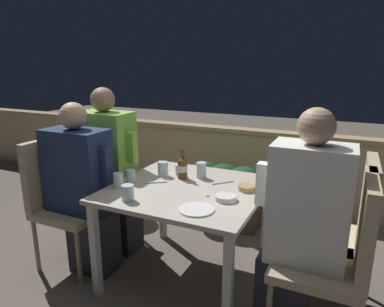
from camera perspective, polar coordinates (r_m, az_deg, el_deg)
name	(u,v)px	position (r m, az deg, el deg)	size (l,w,h in m)	color
ground_plane	(188,276)	(2.68, -0.71, -19.81)	(16.00, 16.00, 0.00)	#665B51
parapet_wall	(250,165)	(3.87, 9.57, -1.95)	(9.00, 0.18, 0.83)	tan
dining_table	(187,198)	(2.38, -0.76, -7.39)	(1.01, 0.99, 0.70)	#BCB2A3
planter_hedge	(222,190)	(3.35, 4.99, -6.07)	(0.75, 0.47, 0.58)	brown
chair_left_near	(62,192)	(2.79, -20.90, -5.95)	(0.48, 0.47, 0.98)	tan
person_navy_jumper	(83,189)	(2.63, -17.70, -5.72)	(0.51, 0.26, 1.26)	#282833
chair_left_far	(91,178)	(3.03, -16.51, -3.96)	(0.48, 0.47, 0.98)	tan
person_green_blouse	(110,171)	(2.87, -13.44, -2.79)	(0.50, 0.26, 1.34)	#282833
chair_right_near	(342,249)	(2.02, 23.67, -14.34)	(0.48, 0.47, 0.98)	tan
person_white_polo	(301,227)	(1.99, 17.68, -11.55)	(0.49, 0.26, 1.31)	#282833
chair_right_far	(347,223)	(2.33, 24.42, -10.46)	(0.48, 0.47, 0.98)	tan
beer_bottle	(183,167)	(2.50, -1.58, -2.29)	(0.07, 0.07, 0.23)	brown
plate_0	(196,209)	(2.00, 0.74, -9.29)	(0.21, 0.21, 0.01)	white
bowl_0	(247,188)	(2.32, 9.11, -5.62)	(0.12, 0.12, 0.03)	tan
bowl_1	(226,197)	(2.14, 5.67, -7.28)	(0.13, 0.13, 0.03)	silver
glass_cup_0	(118,181)	(2.38, -12.17, -4.42)	(0.07, 0.07, 0.10)	silver
glass_cup_1	(201,170)	(2.52, 1.57, -2.79)	(0.07, 0.07, 0.12)	silver
glass_cup_2	(128,193)	(2.15, -10.67, -6.45)	(0.08, 0.08, 0.10)	silver
glass_cup_3	(131,176)	(2.47, -10.16, -3.73)	(0.07, 0.07, 0.09)	silver
glass_cup_4	(180,170)	(2.58, -2.07, -2.77)	(0.06, 0.06, 0.08)	silver
glass_cup_5	(163,169)	(2.57, -4.87, -2.57)	(0.08, 0.08, 0.11)	silver
fork_0	(155,182)	(2.44, -6.16, -4.80)	(0.15, 0.12, 0.01)	silver
fork_1	(206,191)	(2.27, 2.32, -6.33)	(0.10, 0.16, 0.01)	silver
fork_2	(223,182)	(2.44, 5.11, -4.82)	(0.13, 0.14, 0.01)	silver
potted_plant	(120,173)	(3.61, -11.90, -3.16)	(0.32, 0.32, 0.69)	#9E5638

